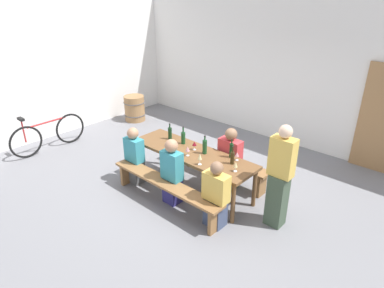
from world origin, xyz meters
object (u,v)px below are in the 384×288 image
Objects in this scene: tasting_table at (192,156)px; wine_glass_4 at (236,165)px; parked_bicycle_0 at (48,134)px; wine_bottle_2 at (232,158)px; wine_glass_3 at (200,157)px; bench_near at (165,186)px; wine_glass_2 at (188,149)px; wine_barrel at (135,108)px; wine_bottle_1 at (170,133)px; seated_guest_far_0 at (230,160)px; standing_host at (280,179)px; seated_guest_near_1 at (172,173)px; wine_glass_0 at (237,155)px; wooden_door at (384,120)px; wine_bottle_0 at (183,138)px; seated_guest_near_2 at (216,196)px; wine_glass_1 at (194,144)px; wine_bottle_3 at (205,147)px; wine_bottle_4 at (231,150)px; seated_guest_near_0 at (135,157)px; bench_far at (215,159)px.

wine_glass_4 is at bearing -3.69° from tasting_table.
parked_bicycle_0 reaches higher than tasting_table.
wine_glass_3 is at bearing -135.24° from wine_bottle_2.
wine_glass_2 is (0.04, 0.50, 0.51)m from bench_near.
wine_bottle_1 is at bearing -26.84° from wine_barrel.
seated_guest_far_0 is 1.68× the size of wine_barrel.
standing_host reaches higher than bench_near.
wine_glass_2 is at bearing -31.13° from seated_guest_far_0.
seated_guest_near_1 is at bearing -93.63° from wine_glass_2.
wine_glass_2 reaches higher than wine_glass_0.
wine_bottle_0 is (-2.55, -2.83, -0.18)m from wooden_door.
seated_guest_near_1 is at bearing 90.00° from seated_guest_near_2.
wine_glass_3 is (0.42, -0.35, 0.02)m from wine_glass_1.
bench_near is 7.25× the size of wine_bottle_1.
wine_bottle_1 is 0.87m from wine_bottle_3.
tasting_table is 7.65× the size of wine_bottle_2.
parked_bicycle_0 is (-4.41, -0.39, -0.14)m from seated_guest_near_2.
wine_bottle_0 is at bearing 151.31° from wine_glass_3.
wine_glass_0 is at bearing -9.20° from standing_host.
wine_bottle_4 is 4.30m from parked_bicycle_0.
wine_bottle_3 is at bearing -62.12° from seated_guest_near_0.
seated_guest_near_1 is (-0.18, -0.61, -0.32)m from wine_bottle_3.
wine_bottle_4 is 2.30× the size of wine_glass_0.
wooden_door is 1.28× the size of standing_host.
wine_bottle_0 reaches higher than wine_glass_2.
wine_bottle_2 is 2.15× the size of wine_glass_0.
seated_guest_near_2 is at bearing -27.29° from wine_bottle_0.
bench_near is 0.25m from seated_guest_near_1.
seated_guest_far_0 reaches higher than wine_glass_4.
wooden_door reaches higher than wine_bottle_3.
wine_bottle_2 is 1.80× the size of wine_glass_2.
seated_guest_near_1 is 1.69× the size of wine_barrel.
seated_guest_near_1 reaches higher than wine_barrel.
tasting_table is at bearing -11.11° from wine_bottle_1.
seated_guest_near_0 is (-0.28, -0.64, -0.35)m from wine_bottle_1.
bench_far is 13.18× the size of wine_glass_2.
wine_bottle_1 is 1.89× the size of wine_glass_4.
wooden_door is at bearing 53.51° from tasting_table.
standing_host reaches higher than wine_bottle_0.
wine_bottle_4 reaches higher than wine_glass_0.
parked_bicycle_0 is (-3.68, -1.00, -0.51)m from wine_bottle_3.
wine_glass_4 is (0.33, -0.35, -0.02)m from wine_bottle_4.
wine_glass_2 is at bearing -38.36° from wine_bottle_0.
wine_glass_0 is 0.86m from seated_guest_near_2.
wine_glass_3 is at bearing -112.09° from wine_bottle_4.
seated_guest_near_2 is (0.89, -0.35, -0.36)m from wine_glass_2.
wine_bottle_1 is 0.94× the size of wine_bottle_4.
wine_glass_1 is at bearing -167.47° from wine_glass_0.
wine_glass_0 is (0.75, -0.40, 0.49)m from bench_far.
seated_guest_far_0 is (0.79, 0.36, -0.32)m from wine_bottle_0.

